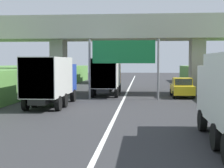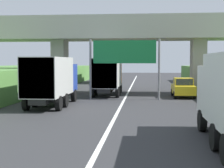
{
  "view_description": "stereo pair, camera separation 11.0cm",
  "coord_description": "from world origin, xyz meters",
  "px_view_note": "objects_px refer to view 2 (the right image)",
  "views": [
    {
      "loc": [
        1.5,
        3.11,
        3.12
      ],
      "look_at": [
        0.0,
        19.99,
        2.0
      ],
      "focal_mm": 53.71,
      "sensor_mm": 36.0,
      "label": 1
    },
    {
      "loc": [
        1.61,
        3.12,
        3.12
      ],
      "look_at": [
        0.0,
        19.99,
        2.0
      ],
      "focal_mm": 53.71,
      "sensor_mm": 36.0,
      "label": 2
    }
  ],
  "objects_px": {
    "truck_silver": "(101,70)",
    "overhead_highway_sign": "(124,55)",
    "truck_orange": "(108,75)",
    "truck_blue": "(52,79)",
    "car_yellow": "(183,88)"
  },
  "relations": [
    {
      "from": "overhead_highway_sign",
      "to": "truck_orange",
      "type": "relative_size",
      "value": 0.81
    },
    {
      "from": "overhead_highway_sign",
      "to": "car_yellow",
      "type": "height_order",
      "value": "overhead_highway_sign"
    },
    {
      "from": "truck_silver",
      "to": "overhead_highway_sign",
      "type": "bearing_deg",
      "value": -77.77
    },
    {
      "from": "truck_blue",
      "to": "car_yellow",
      "type": "relative_size",
      "value": 1.78
    },
    {
      "from": "truck_orange",
      "to": "car_yellow",
      "type": "distance_m",
      "value": 7.04
    },
    {
      "from": "overhead_highway_sign",
      "to": "truck_silver",
      "type": "distance_m",
      "value": 22.5
    },
    {
      "from": "truck_silver",
      "to": "truck_orange",
      "type": "relative_size",
      "value": 1.0
    },
    {
      "from": "truck_orange",
      "to": "car_yellow",
      "type": "height_order",
      "value": "truck_orange"
    },
    {
      "from": "truck_orange",
      "to": "truck_silver",
      "type": "bearing_deg",
      "value": 99.24
    },
    {
      "from": "truck_blue",
      "to": "car_yellow",
      "type": "height_order",
      "value": "truck_blue"
    },
    {
      "from": "truck_orange",
      "to": "car_yellow",
      "type": "bearing_deg",
      "value": -11.33
    },
    {
      "from": "truck_silver",
      "to": "truck_orange",
      "type": "bearing_deg",
      "value": -80.76
    },
    {
      "from": "truck_blue",
      "to": "truck_orange",
      "type": "xyz_separation_m",
      "value": [
        3.09,
        8.21,
        0.0
      ]
    },
    {
      "from": "overhead_highway_sign",
      "to": "truck_blue",
      "type": "height_order",
      "value": "overhead_highway_sign"
    },
    {
      "from": "truck_silver",
      "to": "car_yellow",
      "type": "bearing_deg",
      "value": -63.6
    }
  ]
}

